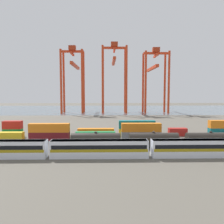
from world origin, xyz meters
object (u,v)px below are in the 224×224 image
passenger_train (99,148)px  gantry_crane_east (155,74)px  shipping_container_13 (218,132)px  gantry_crane_central (114,70)px  gantry_crane_west (73,73)px  shipping_container_9 (96,132)px  shipping_container_10 (137,132)px  shipping_container_8 (55,132)px  freight_tank_row (153,140)px

passenger_train → gantry_crane_east: bearing=72.7°
shipping_container_13 → gantry_crane_central: bearing=109.1°
gantry_crane_west → shipping_container_9: bearing=-77.5°
shipping_container_10 → gantry_crane_west: (-34.34, 93.13, 27.76)m
shipping_container_8 → shipping_container_9: same height
shipping_container_10 → gantry_crane_east: gantry_crane_east is taller
passenger_train → shipping_container_13: size_ratio=11.11×
shipping_container_9 → shipping_container_13: (41.26, 0.00, 0.00)m
gantry_crane_east → gantry_crane_west: bearing=180.0°
shipping_container_9 → shipping_container_13: size_ratio=2.00×
gantry_crane_central → passenger_train: bearing=-93.5°
passenger_train → freight_tank_row: 16.34m
shipping_container_10 → gantry_crane_east: 100.13m
passenger_train → gantry_crane_central: 121.45m
gantry_crane_west → freight_tank_row: bearing=-71.6°
shipping_container_13 → gantry_crane_west: gantry_crane_west is taller
freight_tank_row → gantry_crane_west: (-36.51, 109.86, 27.00)m
shipping_container_8 → gantry_crane_east: (52.63, 93.08, 27.02)m
shipping_container_8 → shipping_container_10: size_ratio=0.50×
shipping_container_9 → shipping_container_13: same height
shipping_container_8 → gantry_crane_east: size_ratio=0.13×
shipping_container_10 → freight_tank_row: bearing=-82.6°
shipping_container_9 → gantry_crane_west: 99.33m
shipping_container_9 → gantry_crane_central: (9.15, 92.56, 29.49)m
shipping_container_8 → gantry_crane_central: gantry_crane_central is taller
shipping_container_9 → freight_tank_row: bearing=-46.4°
freight_tank_row → shipping_container_8: (-29.68, 16.73, -0.77)m
shipping_container_13 → shipping_container_8: bearing=180.0°
freight_tank_row → shipping_container_9: 23.12m
shipping_container_8 → shipping_container_13: (55.01, 0.00, 0.00)m
passenger_train → gantry_crane_west: (-22.57, 118.38, 26.92)m
passenger_train → shipping_container_8: passenger_train is taller
passenger_train → shipping_container_10: bearing=65.0°
gantry_crane_east → shipping_container_10: bearing=-105.1°
shipping_container_9 → gantry_crane_central: bearing=84.4°
shipping_container_8 → gantry_crane_west: bearing=94.2°
shipping_container_8 → gantry_crane_west: 97.42m
passenger_train → freight_tank_row: bearing=31.4°
shipping_container_8 → gantry_crane_east: bearing=60.5°
shipping_container_13 → gantry_crane_west: bearing=123.6°
gantry_crane_west → gantry_crane_east: size_ratio=1.02×
shipping_container_9 → shipping_container_10: bearing=0.0°
passenger_train → gantry_crane_west: size_ratio=1.41×
gantry_crane_west → shipping_container_13: bearing=-56.4°
shipping_container_8 → passenger_train: bearing=-58.1°
freight_tank_row → shipping_container_13: size_ratio=7.14×
freight_tank_row → shipping_container_8: size_ratio=7.14×
passenger_train → gantry_crane_east: 126.68m
shipping_container_9 → gantry_crane_east: gantry_crane_east is taller
gantry_crane_east → gantry_crane_central: bearing=-179.0°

